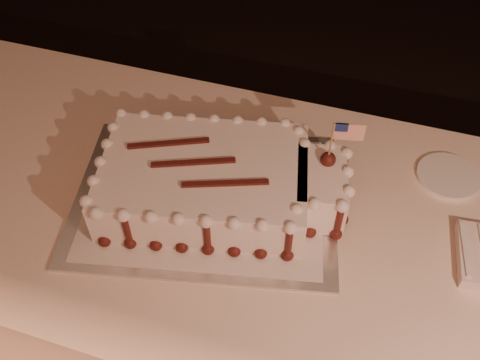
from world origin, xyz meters
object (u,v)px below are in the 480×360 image
(banquet_table, at_px, (276,305))
(side_plate, at_px, (448,176))
(sheet_cake, at_px, (219,182))
(cake_board, at_px, (206,198))

(banquet_table, height_order, side_plate, side_plate)
(banquet_table, relative_size, sheet_cake, 4.26)
(cake_board, xyz_separation_m, side_plate, (0.51, 0.23, 0.00))
(cake_board, xyz_separation_m, sheet_cake, (0.03, 0.01, 0.06))
(cake_board, height_order, side_plate, side_plate)
(cake_board, bearing_deg, side_plate, 11.87)
(cake_board, distance_m, side_plate, 0.56)
(side_plate, bearing_deg, cake_board, -155.61)
(sheet_cake, bearing_deg, banquet_table, -3.52)
(cake_board, distance_m, sheet_cake, 0.07)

